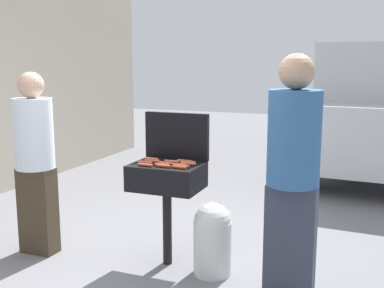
{
  "coord_description": "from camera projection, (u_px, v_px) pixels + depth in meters",
  "views": [
    {
      "loc": [
        1.81,
        -3.58,
        1.79
      ],
      "look_at": [
        0.16,
        0.55,
        1.0
      ],
      "focal_mm": 44.57,
      "sensor_mm": 36.0,
      "label": 1
    }
  ],
  "objects": [
    {
      "name": "hot_dog_2",
      "position": [
        179.0,
        167.0,
        3.91
      ],
      "size": [
        0.13,
        0.04,
        0.03
      ],
      "primitive_type": "cylinder",
      "rotation": [
        0.0,
        1.57,
        -0.08
      ],
      "color": "#AD4228",
      "rests_on": "bbq_grill"
    },
    {
      "name": "hot_dog_13",
      "position": [
        188.0,
        164.0,
        4.04
      ],
      "size": [
        0.13,
        0.04,
        0.03
      ],
      "primitive_type": "cylinder",
      "rotation": [
        0.0,
        1.57,
        0.1
      ],
      "color": "#C6593D",
      "rests_on": "bbq_grill"
    },
    {
      "name": "hot_dog_6",
      "position": [
        152.0,
        159.0,
        4.23
      ],
      "size": [
        0.13,
        0.04,
        0.03
      ],
      "primitive_type": "cylinder",
      "rotation": [
        0.0,
        1.57,
        -0.09
      ],
      "color": "#C6593D",
      "rests_on": "bbq_grill"
    },
    {
      "name": "hot_dog_3",
      "position": [
        162.0,
        165.0,
        4.01
      ],
      "size": [
        0.13,
        0.03,
        0.03
      ],
      "primitive_type": "cylinder",
      "rotation": [
        0.0,
        1.57,
        0.03
      ],
      "color": "#C6593D",
      "rests_on": "bbq_grill"
    },
    {
      "name": "hot_dog_4",
      "position": [
        179.0,
        165.0,
        4.0
      ],
      "size": [
        0.13,
        0.03,
        0.03
      ],
      "primitive_type": "cylinder",
      "rotation": [
        0.0,
        1.57,
        -0.04
      ],
      "color": "#B74C33",
      "rests_on": "bbq_grill"
    },
    {
      "name": "hot_dog_11",
      "position": [
        145.0,
        162.0,
        4.09
      ],
      "size": [
        0.13,
        0.03,
        0.03
      ],
      "primitive_type": "cylinder",
      "rotation": [
        0.0,
        1.57,
        0.07
      ],
      "color": "#B74C33",
      "rests_on": "bbq_grill"
    },
    {
      "name": "hot_dog_9",
      "position": [
        182.0,
        166.0,
        3.95
      ],
      "size": [
        0.13,
        0.04,
        0.03
      ],
      "primitive_type": "cylinder",
      "rotation": [
        0.0,
        1.57,
        0.11
      ],
      "color": "#C6593D",
      "rests_on": "bbq_grill"
    },
    {
      "name": "propane_tank",
      "position": [
        212.0,
        238.0,
        3.98
      ],
      "size": [
        0.32,
        0.32,
        0.62
      ],
      "color": "silver",
      "rests_on": "ground"
    },
    {
      "name": "hot_dog_0",
      "position": [
        185.0,
        161.0,
        4.14
      ],
      "size": [
        0.13,
        0.03,
        0.03
      ],
      "primitive_type": "cylinder",
      "rotation": [
        0.0,
        1.57,
        -0.02
      ],
      "color": "#B74C33",
      "rests_on": "bbq_grill"
    },
    {
      "name": "hot_dog_5",
      "position": [
        172.0,
        162.0,
        4.13
      ],
      "size": [
        0.13,
        0.03,
        0.03
      ],
      "primitive_type": "cylinder",
      "rotation": [
        0.0,
        1.57,
        0.05
      ],
      "color": "#C6593D",
      "rests_on": "bbq_grill"
    },
    {
      "name": "hot_dog_8",
      "position": [
        164.0,
        166.0,
        3.95
      ],
      "size": [
        0.13,
        0.03,
        0.03
      ],
      "primitive_type": "cylinder",
      "rotation": [
        0.0,
        1.57,
        -0.04
      ],
      "color": "#AD4228",
      "rests_on": "bbq_grill"
    },
    {
      "name": "ground_plane",
      "position": [
        152.0,
        263.0,
        4.25
      ],
      "size": [
        24.0,
        24.0,
        0.0
      ],
      "primitive_type": "plane",
      "color": "slate"
    },
    {
      "name": "hot_dog_1",
      "position": [
        166.0,
        163.0,
        4.06
      ],
      "size": [
        0.13,
        0.03,
        0.03
      ],
      "primitive_type": "cylinder",
      "rotation": [
        0.0,
        1.57,
        -0.04
      ],
      "color": "#C6593D",
      "rests_on": "bbq_grill"
    },
    {
      "name": "hot_dog_10",
      "position": [
        188.0,
        162.0,
        4.1
      ],
      "size": [
        0.13,
        0.04,
        0.03
      ],
      "primitive_type": "cylinder",
      "rotation": [
        0.0,
        1.57,
        0.11
      ],
      "color": "#AD4228",
      "rests_on": "bbq_grill"
    },
    {
      "name": "grill_lid_open",
      "position": [
        177.0,
        136.0,
        4.25
      ],
      "size": [
        0.6,
        0.05,
        0.42
      ],
      "primitive_type": "cube",
      "color": "black",
      "rests_on": "bbq_grill"
    },
    {
      "name": "hot_dog_12",
      "position": [
        145.0,
        165.0,
        4.0
      ],
      "size": [
        0.13,
        0.03,
        0.03
      ],
      "primitive_type": "cylinder",
      "rotation": [
        0.0,
        1.57,
        -0.03
      ],
      "color": "#B74C33",
      "rests_on": "bbq_grill"
    },
    {
      "name": "hot_dog_7",
      "position": [
        152.0,
        161.0,
        4.15
      ],
      "size": [
        0.13,
        0.04,
        0.03
      ],
      "primitive_type": "cylinder",
      "rotation": [
        0.0,
        1.57,
        0.12
      ],
      "color": "#B74C33",
      "rests_on": "bbq_grill"
    },
    {
      "name": "bbq_grill",
      "position": [
        167.0,
        180.0,
        4.11
      ],
      "size": [
        0.6,
        0.44,
        0.91
      ],
      "color": "black",
      "rests_on": "ground"
    },
    {
      "name": "person_right",
      "position": [
        293.0,
        170.0,
        3.48
      ],
      "size": [
        0.39,
        0.39,
        1.84
      ],
      "rotation": [
        0.0,
        0.0,
        3.2
      ],
      "color": "#333847",
      "rests_on": "ground"
    },
    {
      "name": "person_left",
      "position": [
        35.0,
        157.0,
        4.34
      ],
      "size": [
        0.35,
        0.35,
        1.68
      ],
      "rotation": [
        0.0,
        0.0,
        0.13
      ],
      "color": "#3F3323",
      "rests_on": "ground"
    }
  ]
}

